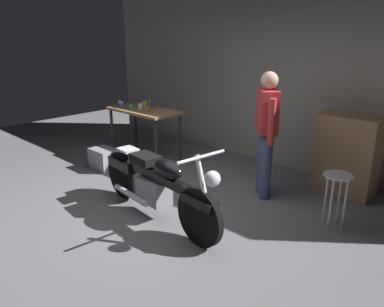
{
  "coord_description": "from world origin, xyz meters",
  "views": [
    {
      "loc": [
        3.14,
        -2.59,
        2.13
      ],
      "look_at": [
        0.02,
        0.7,
        0.65
      ],
      "focal_mm": 34.82,
      "sensor_mm": 36.0,
      "label": 1
    }
  ],
  "objects_px": {
    "wooden_dresser": "(346,155)",
    "mug_green_speckled": "(131,107)",
    "person_standing": "(266,130)",
    "mug_white_ceramic": "(140,106)",
    "mug_brown_stoneware": "(148,109)",
    "shop_stool": "(337,186)",
    "mug_yellow_tall": "(145,104)",
    "storage_bin": "(104,159)",
    "motorcycle": "(156,184)",
    "bottle": "(150,103)",
    "mug_orange_travel": "(120,103)",
    "mug_blue_enamel": "(122,105)"
  },
  "relations": [
    {
      "from": "motorcycle",
      "to": "mug_blue_enamel",
      "type": "bearing_deg",
      "value": 158.69
    },
    {
      "from": "storage_bin",
      "to": "mug_yellow_tall",
      "type": "bearing_deg",
      "value": 91.64
    },
    {
      "from": "person_standing",
      "to": "wooden_dresser",
      "type": "relative_size",
      "value": 1.52
    },
    {
      "from": "storage_bin",
      "to": "bottle",
      "type": "height_order",
      "value": "bottle"
    },
    {
      "from": "shop_stool",
      "to": "bottle",
      "type": "distance_m",
      "value": 3.37
    },
    {
      "from": "motorcycle",
      "to": "storage_bin",
      "type": "distance_m",
      "value": 2.01
    },
    {
      "from": "storage_bin",
      "to": "mug_orange_travel",
      "type": "xyz_separation_m",
      "value": [
        -0.39,
        0.66,
        0.78
      ]
    },
    {
      "from": "bottle",
      "to": "mug_yellow_tall",
      "type": "bearing_deg",
      "value": 162.31
    },
    {
      "from": "mug_yellow_tall",
      "to": "mug_orange_travel",
      "type": "xyz_separation_m",
      "value": [
        -0.36,
        -0.26,
        0.0
      ]
    },
    {
      "from": "mug_green_speckled",
      "to": "bottle",
      "type": "height_order",
      "value": "bottle"
    },
    {
      "from": "person_standing",
      "to": "mug_white_ceramic",
      "type": "height_order",
      "value": "person_standing"
    },
    {
      "from": "person_standing",
      "to": "mug_brown_stoneware",
      "type": "relative_size",
      "value": 14.36
    },
    {
      "from": "shop_stool",
      "to": "mug_brown_stoneware",
      "type": "height_order",
      "value": "mug_brown_stoneware"
    },
    {
      "from": "mug_orange_travel",
      "to": "bottle",
      "type": "height_order",
      "value": "bottle"
    },
    {
      "from": "mug_orange_travel",
      "to": "mug_brown_stoneware",
      "type": "relative_size",
      "value": 0.9
    },
    {
      "from": "bottle",
      "to": "mug_white_ceramic",
      "type": "bearing_deg",
      "value": -148.89
    },
    {
      "from": "storage_bin",
      "to": "mug_green_speckled",
      "type": "bearing_deg",
      "value": 90.38
    },
    {
      "from": "person_standing",
      "to": "mug_orange_travel",
      "type": "height_order",
      "value": "person_standing"
    },
    {
      "from": "motorcycle",
      "to": "mug_brown_stoneware",
      "type": "distance_m",
      "value": 2.03
    },
    {
      "from": "person_standing",
      "to": "wooden_dresser",
      "type": "bearing_deg",
      "value": -88.44
    },
    {
      "from": "mug_blue_enamel",
      "to": "mug_yellow_tall",
      "type": "bearing_deg",
      "value": 58.4
    },
    {
      "from": "motorcycle",
      "to": "bottle",
      "type": "bearing_deg",
      "value": 147.43
    },
    {
      "from": "person_standing",
      "to": "mug_yellow_tall",
      "type": "height_order",
      "value": "person_standing"
    },
    {
      "from": "mug_yellow_tall",
      "to": "mug_white_ceramic",
      "type": "bearing_deg",
      "value": -67.97
    },
    {
      "from": "mug_white_ceramic",
      "to": "mug_orange_travel",
      "type": "bearing_deg",
      "value": -166.67
    },
    {
      "from": "motorcycle",
      "to": "person_standing",
      "type": "distance_m",
      "value": 1.61
    },
    {
      "from": "wooden_dresser",
      "to": "mug_blue_enamel",
      "type": "height_order",
      "value": "wooden_dresser"
    },
    {
      "from": "mug_green_speckled",
      "to": "mug_yellow_tall",
      "type": "bearing_deg",
      "value": 94.05
    },
    {
      "from": "person_standing",
      "to": "mug_brown_stoneware",
      "type": "bearing_deg",
      "value": 51.0
    },
    {
      "from": "motorcycle",
      "to": "person_standing",
      "type": "xyz_separation_m",
      "value": [
        0.53,
        1.44,
        0.48
      ]
    },
    {
      "from": "shop_stool",
      "to": "bottle",
      "type": "height_order",
      "value": "bottle"
    },
    {
      "from": "person_standing",
      "to": "mug_white_ceramic",
      "type": "xyz_separation_m",
      "value": [
        -2.41,
        -0.14,
        0.02
      ]
    },
    {
      "from": "mug_white_ceramic",
      "to": "mug_green_speckled",
      "type": "bearing_deg",
      "value": -105.42
    },
    {
      "from": "shop_stool",
      "to": "person_standing",
      "type": "bearing_deg",
      "value": 169.9
    },
    {
      "from": "storage_bin",
      "to": "mug_yellow_tall",
      "type": "xyz_separation_m",
      "value": [
        -0.03,
        0.92,
        0.78
      ]
    },
    {
      "from": "mug_yellow_tall",
      "to": "mug_orange_travel",
      "type": "relative_size",
      "value": 1.06
    },
    {
      "from": "mug_green_speckled",
      "to": "mug_white_ceramic",
      "type": "distance_m",
      "value": 0.16
    },
    {
      "from": "mug_blue_enamel",
      "to": "person_standing",
      "type": "bearing_deg",
      "value": 6.79
    },
    {
      "from": "storage_bin",
      "to": "mug_white_ceramic",
      "type": "height_order",
      "value": "mug_white_ceramic"
    },
    {
      "from": "shop_stool",
      "to": "mug_yellow_tall",
      "type": "relative_size",
      "value": 5.77
    },
    {
      "from": "storage_bin",
      "to": "bottle",
      "type": "bearing_deg",
      "value": 77.48
    },
    {
      "from": "wooden_dresser",
      "to": "person_standing",
      "type": "bearing_deg",
      "value": -132.84
    },
    {
      "from": "mug_brown_stoneware",
      "to": "mug_yellow_tall",
      "type": "bearing_deg",
      "value": 146.03
    },
    {
      "from": "wooden_dresser",
      "to": "mug_green_speckled",
      "type": "distance_m",
      "value": 3.43
    },
    {
      "from": "mug_brown_stoneware",
      "to": "bottle",
      "type": "height_order",
      "value": "bottle"
    },
    {
      "from": "storage_bin",
      "to": "mug_orange_travel",
      "type": "bearing_deg",
      "value": 120.65
    },
    {
      "from": "motorcycle",
      "to": "mug_green_speckled",
      "type": "relative_size",
      "value": 18.7
    },
    {
      "from": "mug_yellow_tall",
      "to": "mug_white_ceramic",
      "type": "xyz_separation_m",
      "value": [
        0.06,
        -0.16,
        -0.0
      ]
    },
    {
      "from": "storage_bin",
      "to": "person_standing",
      "type": "bearing_deg",
      "value": 20.19
    },
    {
      "from": "bottle",
      "to": "mug_blue_enamel",
      "type": "bearing_deg",
      "value": -147.57
    }
  ]
}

